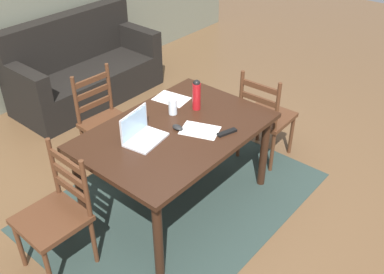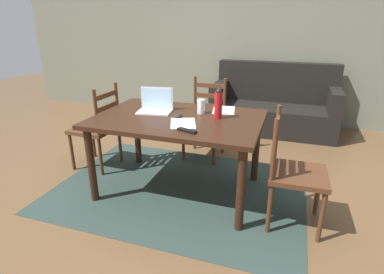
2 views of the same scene
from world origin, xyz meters
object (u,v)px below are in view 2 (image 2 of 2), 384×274
at_px(chair_far_head, 205,120).
at_px(chair_right_near, 293,172).
at_px(dining_table, 178,126).
at_px(water_bottle, 218,103).
at_px(chair_left_far, 97,128).
at_px(couch, 273,107).
at_px(computer_mouse, 178,116).
at_px(laptop, 156,105).
at_px(drinking_glass, 201,107).
at_px(tv_remote, 187,131).

relative_size(chair_far_head, chair_right_near, 1.00).
bearing_deg(dining_table, water_bottle, 12.69).
distance_m(chair_left_far, couch, 2.64).
bearing_deg(computer_mouse, dining_table, 124.29).
height_order(laptop, water_bottle, water_bottle).
bearing_deg(chair_far_head, water_bottle, -66.27).
bearing_deg(drinking_glass, chair_far_head, 102.99).
relative_size(dining_table, computer_mouse, 15.26).
xyz_separation_m(chair_right_near, couch, (-0.34, 2.37, -0.11)).
bearing_deg(couch, computer_mouse, -107.96).
xyz_separation_m(chair_far_head, laptop, (-0.28, -0.78, 0.35)).
bearing_deg(drinking_glass, dining_table, -132.71).
distance_m(laptop, water_bottle, 0.64).
height_order(dining_table, drinking_glass, drinking_glass).
distance_m(computer_mouse, tv_remote, 0.39).
xyz_separation_m(chair_left_far, couch, (1.77, 1.96, -0.11)).
relative_size(chair_right_near, laptop, 2.70).
xyz_separation_m(chair_left_far, tv_remote, (1.26, -0.56, 0.30)).
bearing_deg(drinking_glass, couch, 74.54).
xyz_separation_m(water_bottle, drinking_glass, (-0.19, 0.10, -0.07)).
bearing_deg(couch, dining_table, -108.26).
bearing_deg(dining_table, couch, 71.74).
xyz_separation_m(couch, water_bottle, (-0.36, -2.08, 0.54)).
bearing_deg(laptop, dining_table, -21.79).
bearing_deg(dining_table, chair_right_near, -11.17).
distance_m(chair_far_head, water_bottle, 0.98).
distance_m(dining_table, laptop, 0.33).
height_order(chair_left_far, drinking_glass, chair_left_far).
distance_m(chair_far_head, computer_mouse, 0.95).
relative_size(chair_right_near, computer_mouse, 9.50).
distance_m(chair_left_far, chair_right_near, 2.14).
bearing_deg(dining_table, chair_left_far, 168.94).
bearing_deg(tv_remote, laptop, 64.27).
height_order(dining_table, couch, couch).
distance_m(couch, drinking_glass, 2.11).
bearing_deg(chair_right_near, chair_left_far, 168.88).
height_order(chair_left_far, tv_remote, chair_left_far).
height_order(drinking_glass, computer_mouse, drinking_glass).
relative_size(laptop, drinking_glass, 2.58).
bearing_deg(laptop, chair_far_head, 70.36).
distance_m(chair_left_far, tv_remote, 1.41).
bearing_deg(chair_right_near, tv_remote, -170.36).
relative_size(chair_right_near, tv_remote, 5.59).
bearing_deg(drinking_glass, computer_mouse, -129.17).
relative_size(drinking_glass, tv_remote, 0.80).
bearing_deg(chair_far_head, tv_remote, -80.39).
height_order(chair_far_head, chair_right_near, same).
height_order(couch, tv_remote, couch).
bearing_deg(laptop, tv_remote, -43.39).
bearing_deg(computer_mouse, tv_remote, -56.92).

